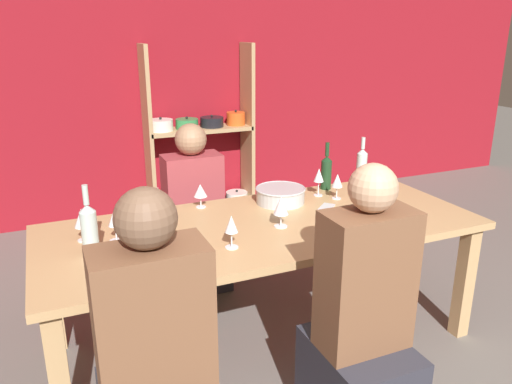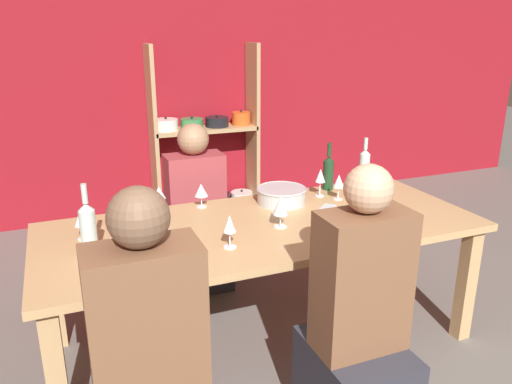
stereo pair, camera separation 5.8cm
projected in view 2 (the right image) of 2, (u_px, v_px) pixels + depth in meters
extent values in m
cube|color=maroon|center=(159.00, 72.00, 4.59)|extent=(8.80, 0.06, 2.70)
cube|color=tan|center=(153.00, 135.00, 4.54)|extent=(0.04, 0.30, 1.61)
cube|color=tan|center=(253.00, 128.00, 4.89)|extent=(0.04, 0.30, 1.61)
cube|color=tan|center=(207.00, 209.00, 4.96)|extent=(0.98, 0.30, 0.04)
cylinder|color=silver|center=(171.00, 207.00, 4.81)|extent=(0.18, 0.18, 0.10)
sphere|color=black|center=(170.00, 201.00, 4.79)|extent=(0.02, 0.02, 0.02)
cylinder|color=silver|center=(195.00, 202.00, 4.89)|extent=(0.18, 0.18, 0.14)
sphere|color=black|center=(195.00, 194.00, 4.87)|extent=(0.02, 0.02, 0.02)
cylinder|color=black|center=(219.00, 199.00, 4.98)|extent=(0.22, 0.22, 0.14)
sphere|color=black|center=(219.00, 192.00, 4.96)|extent=(0.02, 0.02, 0.02)
cylinder|color=silver|center=(242.00, 197.00, 5.07)|extent=(0.22, 0.22, 0.12)
sphere|color=black|center=(242.00, 191.00, 5.05)|extent=(0.02, 0.02, 0.02)
cube|color=tan|center=(205.00, 129.00, 4.71)|extent=(0.98, 0.30, 0.04)
cylinder|color=silver|center=(166.00, 125.00, 4.56)|extent=(0.22, 0.22, 0.10)
sphere|color=black|center=(166.00, 118.00, 4.54)|extent=(0.02, 0.02, 0.02)
cylinder|color=#338447|center=(192.00, 124.00, 4.65)|extent=(0.21, 0.21, 0.09)
sphere|color=black|center=(192.00, 117.00, 4.63)|extent=(0.02, 0.02, 0.02)
cylinder|color=black|center=(217.00, 122.00, 4.74)|extent=(0.22, 0.22, 0.09)
sphere|color=black|center=(217.00, 116.00, 4.72)|extent=(0.02, 0.02, 0.02)
cylinder|color=#E0561E|center=(241.00, 118.00, 4.82)|extent=(0.18, 0.18, 0.12)
sphere|color=black|center=(241.00, 111.00, 4.80)|extent=(0.02, 0.02, 0.02)
cube|color=tan|center=(263.00, 227.00, 2.69)|extent=(2.34, 0.96, 0.04)
cube|color=tan|center=(57.00, 380.00, 2.06)|extent=(0.08, 0.08, 0.69)
cube|color=tan|center=(466.00, 284.00, 2.84)|extent=(0.08, 0.08, 0.69)
cube|color=tan|center=(53.00, 291.00, 2.76)|extent=(0.08, 0.08, 0.69)
cube|color=tan|center=(382.00, 233.00, 3.54)|extent=(0.08, 0.08, 0.69)
cylinder|color=#B7BABC|center=(281.00, 196.00, 2.99)|extent=(0.29, 0.29, 0.09)
torus|color=#B7BABC|center=(282.00, 189.00, 2.98)|extent=(0.30, 0.30, 0.01)
cylinder|color=#B2C6C1|center=(89.00, 232.00, 2.29)|extent=(0.07, 0.07, 0.22)
cone|color=#B2C6C1|center=(86.00, 207.00, 2.25)|extent=(0.07, 0.07, 0.03)
cylinder|color=#B2C6C1|center=(84.00, 194.00, 2.23)|extent=(0.03, 0.03, 0.09)
cylinder|color=#B2C6C1|center=(364.00, 169.00, 3.34)|extent=(0.07, 0.07, 0.21)
cone|color=#B2C6C1|center=(365.00, 152.00, 3.30)|extent=(0.07, 0.07, 0.03)
cylinder|color=#B2C6C1|center=(366.00, 144.00, 3.28)|extent=(0.03, 0.03, 0.08)
cylinder|color=#19381E|center=(328.00, 175.00, 3.23)|extent=(0.07, 0.07, 0.19)
cone|color=#19381E|center=(329.00, 159.00, 3.20)|extent=(0.07, 0.07, 0.03)
cylinder|color=#19381E|center=(329.00, 150.00, 3.18)|extent=(0.03, 0.03, 0.09)
cylinder|color=white|center=(320.00, 196.00, 3.13)|extent=(0.06, 0.06, 0.00)
cylinder|color=white|center=(320.00, 189.00, 3.11)|extent=(0.01, 0.01, 0.09)
cone|color=white|center=(320.00, 175.00, 3.09)|extent=(0.06, 0.06, 0.08)
cylinder|color=white|center=(153.00, 256.00, 2.29)|extent=(0.06, 0.06, 0.00)
cylinder|color=white|center=(152.00, 248.00, 2.28)|extent=(0.01, 0.01, 0.08)
cone|color=white|center=(151.00, 232.00, 2.26)|extent=(0.07, 0.07, 0.07)
cylinder|color=white|center=(160.00, 210.00, 2.88)|extent=(0.07, 0.07, 0.00)
cylinder|color=white|center=(160.00, 204.00, 2.87)|extent=(0.01, 0.01, 0.07)
cone|color=white|center=(159.00, 193.00, 2.85)|extent=(0.08, 0.08, 0.07)
cylinder|color=white|center=(116.00, 239.00, 2.48)|extent=(0.07, 0.07, 0.00)
cylinder|color=white|center=(115.00, 232.00, 2.46)|extent=(0.01, 0.01, 0.08)
cone|color=white|center=(114.00, 216.00, 2.44)|extent=(0.07, 0.07, 0.09)
cylinder|color=beige|center=(114.00, 220.00, 2.45)|extent=(0.04, 0.04, 0.03)
cylinder|color=white|center=(202.00, 206.00, 2.94)|extent=(0.06, 0.06, 0.00)
cylinder|color=white|center=(202.00, 201.00, 2.93)|extent=(0.01, 0.01, 0.06)
cone|color=white|center=(201.00, 190.00, 2.90)|extent=(0.08, 0.08, 0.07)
cylinder|color=maroon|center=(201.00, 193.00, 2.91)|extent=(0.04, 0.04, 0.03)
cylinder|color=white|center=(338.00, 199.00, 3.07)|extent=(0.06, 0.06, 0.00)
cylinder|color=white|center=(338.00, 193.00, 3.06)|extent=(0.01, 0.01, 0.07)
cone|color=white|center=(339.00, 181.00, 3.03)|extent=(0.07, 0.07, 0.08)
cylinder|color=white|center=(108.00, 277.00, 2.10)|extent=(0.07, 0.07, 0.00)
cylinder|color=white|center=(107.00, 269.00, 2.09)|extent=(0.01, 0.01, 0.07)
cone|color=white|center=(106.00, 251.00, 2.06)|extent=(0.07, 0.07, 0.10)
cylinder|color=white|center=(356.00, 228.00, 2.61)|extent=(0.06, 0.06, 0.00)
cylinder|color=white|center=(356.00, 221.00, 2.60)|extent=(0.01, 0.01, 0.08)
cone|color=white|center=(357.00, 206.00, 2.57)|extent=(0.08, 0.08, 0.08)
cylinder|color=beige|center=(357.00, 210.00, 2.58)|extent=(0.05, 0.05, 0.03)
cylinder|color=white|center=(280.00, 226.00, 2.64)|extent=(0.07, 0.07, 0.00)
cylinder|color=white|center=(280.00, 220.00, 2.63)|extent=(0.01, 0.01, 0.07)
cone|color=white|center=(281.00, 206.00, 2.60)|extent=(0.08, 0.08, 0.10)
cylinder|color=maroon|center=(281.00, 210.00, 2.61)|extent=(0.04, 0.04, 0.04)
cylinder|color=white|center=(84.00, 239.00, 2.49)|extent=(0.06, 0.06, 0.00)
cylinder|color=white|center=(83.00, 232.00, 2.47)|extent=(0.01, 0.01, 0.07)
cone|color=white|center=(82.00, 216.00, 2.45)|extent=(0.08, 0.08, 0.09)
cylinder|color=maroon|center=(82.00, 221.00, 2.46)|extent=(0.04, 0.04, 0.04)
cylinder|color=white|center=(230.00, 247.00, 2.39)|extent=(0.06, 0.06, 0.00)
cylinder|color=white|center=(230.00, 239.00, 2.38)|extent=(0.01, 0.01, 0.08)
cone|color=white|center=(230.00, 224.00, 2.35)|extent=(0.06, 0.06, 0.08)
cube|color=silver|center=(327.00, 209.00, 2.89)|extent=(0.16, 0.15, 0.01)
cube|color=brown|center=(362.00, 282.00, 1.99)|extent=(0.37, 0.20, 0.59)
sphere|color=tan|center=(369.00, 189.00, 1.87)|extent=(0.19, 0.19, 0.19)
cube|color=#2D2D38|center=(198.00, 251.00, 3.52)|extent=(0.39, 0.48, 0.46)
cube|color=#99383D|center=(195.00, 188.00, 3.38)|extent=(0.39, 0.21, 0.47)
sphere|color=#9E7556|center=(193.00, 139.00, 3.27)|extent=(0.21, 0.21, 0.21)
cube|color=brown|center=(147.00, 323.00, 1.71)|extent=(0.39, 0.21, 0.57)
sphere|color=brown|center=(138.00, 217.00, 1.59)|extent=(0.21, 0.21, 0.21)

